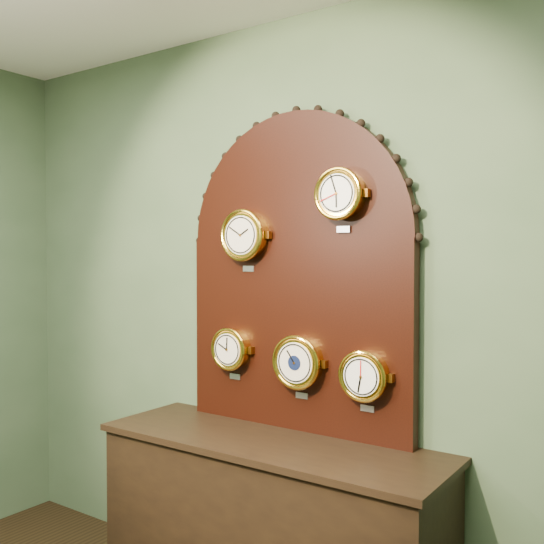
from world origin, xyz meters
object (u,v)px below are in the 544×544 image
Objects in this scene: roman_clock at (244,235)px; tide_clock at (364,376)px; display_board at (296,261)px; shop_counter at (269,534)px; barometer at (298,362)px; arabic_clock at (340,194)px; hygrometer at (231,349)px.

roman_clock reaches higher than tide_clock.
tide_clock is at bearing 0.06° from roman_clock.
shop_counter is at bearing -90.00° from display_board.
barometer is (0.05, -0.07, -0.46)m from display_board.
display_board is 0.41m from arabic_clock.
hygrometer is at bearing 179.98° from tide_clock.
shop_counter is 5.63× the size of arabic_clock.
barometer is at bearing 70.36° from shop_counter.
shop_counter is 0.87m from hygrometer.
display_board is at bearing 10.97° from hygrometer.
arabic_clock is at bearing 0.16° from barometer.
shop_counter is at bearing -30.74° from roman_clock.
roman_clock is (-0.26, 0.15, 1.35)m from shop_counter.
roman_clock is 1.08× the size of arabic_clock.
display_board is 5.00× the size of roman_clock.
display_board is 5.38× the size of arabic_clock.
shop_counter is 0.85m from tide_clock.
roman_clock is 0.67m from barometer.
hygrometer is (-0.34, -0.07, -0.44)m from display_board.
hygrometer reaches higher than barometer.
arabic_clock is at bearing -0.05° from hygrometer.
display_board reaches higher than barometer.
roman_clock is 0.57m from hygrometer.
display_board is 0.29m from roman_clock.
tide_clock is (0.34, 0.00, -0.03)m from barometer.
hygrometer reaches higher than shop_counter.
display_board reaches higher than hygrometer.
display_board reaches higher than tide_clock.
display_board is at bearing 166.12° from arabic_clock.
roman_clock is 0.89m from tide_clock.
hygrometer is at bearing 179.95° from arabic_clock.
display_board is 0.47m from barometer.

